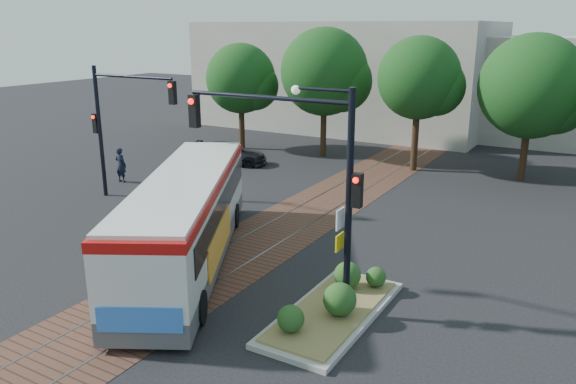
% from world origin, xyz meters
% --- Properties ---
extents(ground, '(120.00, 120.00, 0.00)m').
position_xyz_m(ground, '(0.00, 0.00, 0.00)').
color(ground, black).
rests_on(ground, ground).
extents(trackbed, '(3.60, 40.00, 0.02)m').
position_xyz_m(trackbed, '(0.00, 4.00, 0.01)').
color(trackbed, '#533125').
rests_on(trackbed, ground).
extents(tree_row, '(26.40, 5.60, 7.67)m').
position_xyz_m(tree_row, '(1.21, 16.42, 4.85)').
color(tree_row, '#382314').
rests_on(tree_row, ground).
extents(warehouses, '(40.00, 13.00, 8.00)m').
position_xyz_m(warehouses, '(-0.53, 28.75, 3.81)').
color(warehouses, '#ADA899').
rests_on(warehouses, ground).
extents(city_bus, '(7.48, 11.05, 3.02)m').
position_xyz_m(city_bus, '(-0.99, -0.11, 1.68)').
color(city_bus, '#4C4C4F').
rests_on(city_bus, ground).
extents(traffic_island, '(2.20, 5.20, 1.13)m').
position_xyz_m(traffic_island, '(4.82, -0.90, 0.33)').
color(traffic_island, gray).
rests_on(traffic_island, ground).
extents(signal_pole_main, '(5.49, 0.46, 6.00)m').
position_xyz_m(signal_pole_main, '(3.86, -0.81, 4.16)').
color(signal_pole_main, black).
rests_on(signal_pole_main, ground).
extents(signal_pole_left, '(4.99, 0.34, 6.00)m').
position_xyz_m(signal_pole_left, '(-8.37, 4.00, 3.86)').
color(signal_pole_left, black).
rests_on(signal_pole_left, ground).
extents(officer, '(0.66, 0.44, 1.77)m').
position_xyz_m(officer, '(-10.63, 6.11, 0.89)').
color(officer, black).
rests_on(officer, ground).
extents(parked_car, '(4.65, 3.04, 1.25)m').
position_xyz_m(parked_car, '(-8.14, 12.05, 0.63)').
color(parked_car, black).
rests_on(parked_car, ground).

